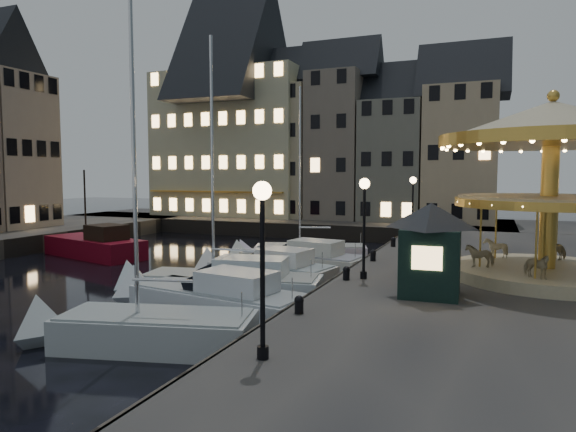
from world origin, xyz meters
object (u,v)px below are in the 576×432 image
at_px(motorboat_b, 211,301).
at_px(motorboat_f, 302,254).
at_px(streetlamp_b, 364,214).
at_px(bollard_b, 346,273).
at_px(streetlamp_c, 413,199).
at_px(motorboat_c, 222,284).
at_px(motorboat_a, 140,332).
at_px(bollard_c, 373,255).
at_px(motorboat_d, 265,272).
at_px(bollard_a, 299,304).
at_px(streetlamp_a, 262,244).
at_px(motorboat_e, 296,261).
at_px(bollard_d, 393,242).
at_px(carousel, 551,156).
at_px(ticket_kiosk, 431,233).
at_px(red_fishing_boat, 96,247).

height_order(motorboat_b, motorboat_f, motorboat_f).
height_order(streetlamp_b, motorboat_f, motorboat_f).
height_order(bollard_b, motorboat_b, motorboat_b).
bearing_deg(streetlamp_c, motorboat_c, -113.97).
bearing_deg(motorboat_a, bollard_b, 53.99).
xyz_separation_m(bollard_c, motorboat_d, (-5.18, -1.70, -0.96)).
xyz_separation_m(motorboat_a, motorboat_f, (-0.76, 17.13, -0.01)).
bearing_deg(streetlamp_c, motorboat_d, -118.39).
bearing_deg(bollard_c, bollard_a, -90.00).
bearing_deg(streetlamp_a, motorboat_e, 108.38).
distance_m(streetlamp_b, motorboat_b, 7.13).
distance_m(streetlamp_a, bollard_d, 20.15).
xyz_separation_m(motorboat_c, motorboat_e, (0.83, 7.16, -0.04)).
relative_size(streetlamp_a, carousel, 0.47).
distance_m(streetlamp_c, bollard_d, 4.29).
bearing_deg(motorboat_d, bollard_c, 18.15).
bearing_deg(carousel, ticket_kiosk, -130.90).
xyz_separation_m(streetlamp_b, bollard_b, (-0.60, -0.50, -2.41)).
height_order(motorboat_d, ticket_kiosk, ticket_kiosk).
relative_size(motorboat_c, motorboat_e, 1.46).
bearing_deg(red_fishing_boat, motorboat_b, -33.69).
bearing_deg(ticket_kiosk, motorboat_a, -147.88).
relative_size(motorboat_a, motorboat_e, 1.47).
bearing_deg(ticket_kiosk, streetlamp_c, 100.57).
relative_size(motorboat_b, red_fishing_boat, 0.99).
xyz_separation_m(motorboat_f, carousel, (13.40, -7.01, 5.85)).
height_order(streetlamp_c, motorboat_e, streetlamp_c).
xyz_separation_m(bollard_a, bollard_c, (0.00, 10.50, 0.00)).
bearing_deg(motorboat_a, motorboat_f, 92.52).
bearing_deg(motorboat_b, ticket_kiosk, 8.77).
xyz_separation_m(bollard_d, carousel, (7.64, -7.26, 4.78)).
relative_size(streetlamp_a, bollard_a, 7.32).
xyz_separation_m(bollard_a, motorboat_b, (-4.73, 2.68, -0.96)).
relative_size(streetlamp_b, bollard_b, 7.32).
bearing_deg(motorboat_a, motorboat_e, 89.47).
relative_size(bollard_a, bollard_d, 1.00).
relative_size(bollard_a, bollard_c, 1.00).
bearing_deg(motorboat_e, motorboat_a, -90.53).
distance_m(streetlamp_b, bollard_b, 2.54).
bearing_deg(streetlamp_c, carousel, -56.79).
bearing_deg(bollard_b, ticket_kiosk, -23.83).
bearing_deg(motorboat_c, motorboat_d, 81.49).
distance_m(motorboat_d, red_fishing_boat, 14.81).
relative_size(motorboat_c, carousel, 1.38).
distance_m(bollard_d, ticket_kiosk, 12.69).
height_order(streetlamp_a, motorboat_f, motorboat_f).
xyz_separation_m(streetlamp_a, motorboat_c, (-6.30, 9.32, -3.34)).
height_order(streetlamp_b, motorboat_a, motorboat_a).
relative_size(motorboat_d, carousel, 0.86).
height_order(motorboat_e, red_fishing_boat, red_fishing_boat).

